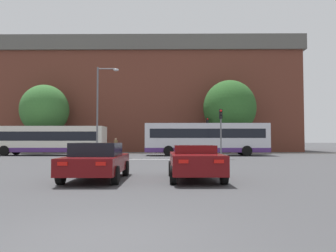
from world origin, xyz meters
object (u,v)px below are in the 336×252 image
object	(u,v)px
traffic_light_far_right	(207,130)
street_lamp_junction	(101,103)
bus_crossing_lead	(206,138)
car_saloon_left	(97,161)
bus_crossing_trailing	(47,140)
car_roadster_right	(195,162)
pedestrian_waiting	(116,144)
traffic_light_near_right	(221,125)
pedestrian_walking_east	(95,145)

from	to	relation	value
traffic_light_far_right	street_lamp_junction	bearing A→B (deg)	-143.03
traffic_light_far_right	bus_crossing_lead	bearing A→B (deg)	-97.63
car_saloon_left	bus_crossing_trailing	xyz separation A→B (m)	(-9.82, 20.51, 0.84)
car_roadster_right	pedestrian_waiting	distance (m)	27.34
traffic_light_near_right	pedestrian_waiting	xyz separation A→B (m)	(-10.72, 12.00, -1.69)
car_saloon_left	bus_crossing_trailing	distance (m)	22.75
bus_crossing_trailing	pedestrian_walking_east	size ratio (longest dim) A/B	7.14
car_roadster_right	traffic_light_far_right	xyz separation A→B (m)	(3.27, 25.18, 2.07)
car_saloon_left	traffic_light_far_right	bearing A→B (deg)	73.75
street_lamp_junction	traffic_light_near_right	bearing A→B (deg)	-15.22
street_lamp_junction	pedestrian_walking_east	world-z (taller)	street_lamp_junction
street_lamp_junction	bus_crossing_trailing	bearing A→B (deg)	152.16
bus_crossing_lead	street_lamp_junction	world-z (taller)	street_lamp_junction
bus_crossing_trailing	pedestrian_walking_east	xyz separation A→B (m)	(3.68, 5.19, -0.60)
bus_crossing_trailing	traffic_light_far_right	world-z (taller)	traffic_light_far_right
bus_crossing_lead	traffic_light_far_right	xyz separation A→B (m)	(0.67, 5.01, 1.05)
street_lamp_junction	bus_crossing_lead	bearing A→B (deg)	16.78
pedestrian_walking_east	traffic_light_near_right	bearing A→B (deg)	-37.42
bus_crossing_lead	traffic_light_far_right	size ratio (longest dim) A/B	2.97
bus_crossing_trailing	pedestrian_waiting	size ratio (longest dim) A/B	6.60
pedestrian_waiting	bus_crossing_lead	bearing A→B (deg)	92.63
street_lamp_junction	pedestrian_walking_east	bearing A→B (deg)	106.53
bus_crossing_lead	street_lamp_junction	distance (m)	10.92
pedestrian_walking_east	bus_crossing_lead	bearing A→B (deg)	-20.06
bus_crossing_trailing	car_saloon_left	bearing A→B (deg)	-154.42
traffic_light_far_right	street_lamp_junction	size ratio (longest dim) A/B	0.50
traffic_light_far_right	pedestrian_waiting	bearing A→B (deg)	174.21
traffic_light_near_right	street_lamp_junction	world-z (taller)	street_lamp_junction
car_saloon_left	traffic_light_near_right	bearing A→B (deg)	63.52
bus_crossing_trailing	traffic_light_near_right	bearing A→B (deg)	-110.13
traffic_light_far_right	bus_crossing_trailing	bearing A→B (deg)	-164.24
car_saloon_left	bus_crossing_trailing	world-z (taller)	bus_crossing_trailing
street_lamp_junction	pedestrian_walking_east	distance (m)	9.68
car_saloon_left	bus_crossing_lead	bearing A→B (deg)	71.86
car_saloon_left	pedestrian_walking_east	size ratio (longest dim) A/B	2.73
car_roadster_right	pedestrian_waiting	xyz separation A→B (m)	(-7.55, 26.27, 0.37)
traffic_light_far_right	traffic_light_near_right	world-z (taller)	traffic_light_far_right
bus_crossing_trailing	street_lamp_junction	bearing A→B (deg)	-117.84
car_roadster_right	pedestrian_waiting	bearing A→B (deg)	104.64
car_saloon_left	pedestrian_walking_east	xyz separation A→B (m)	(-6.14, 25.70, 0.24)
car_saloon_left	pedestrian_waiting	size ratio (longest dim) A/B	2.52
bus_crossing_trailing	traffic_light_near_right	distance (m)	17.89
bus_crossing_lead	car_saloon_left	bearing A→B (deg)	162.56
traffic_light_near_right	street_lamp_junction	xyz separation A→B (m)	(-10.57, 2.87, 2.20)
street_lamp_junction	car_roadster_right	bearing A→B (deg)	-66.68
traffic_light_near_right	pedestrian_walking_east	size ratio (longest dim) A/B	2.47
traffic_light_near_right	pedestrian_walking_east	world-z (taller)	traffic_light_near_right
car_saloon_left	street_lamp_junction	xyz separation A→B (m)	(-3.63, 17.24, 4.22)
car_roadster_right	traffic_light_far_right	size ratio (longest dim) A/B	1.06
traffic_light_far_right	pedestrian_walking_east	xyz separation A→B (m)	(-13.17, 0.44, -1.80)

